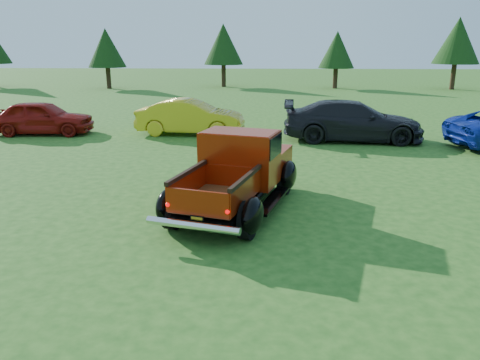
{
  "coord_description": "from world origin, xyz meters",
  "views": [
    {
      "loc": [
        0.13,
        -8.3,
        3.47
      ],
      "look_at": [
        -0.25,
        0.2,
        0.98
      ],
      "focal_mm": 35.0,
      "sensor_mm": 36.0,
      "label": 1
    }
  ],
  "objects": [
    {
      "name": "ground",
      "position": [
        0.0,
        0.0,
        0.0
      ],
      "size": [
        120.0,
        120.0,
        0.0
      ],
      "primitive_type": "plane",
      "color": "#225217",
      "rests_on": "ground"
    },
    {
      "name": "tree_west",
      "position": [
        -12.0,
        29.0,
        3.11
      ],
      "size": [
        2.94,
        2.94,
        4.6
      ],
      "color": "#332114",
      "rests_on": "ground"
    },
    {
      "name": "tree_mid_left",
      "position": [
        -3.0,
        31.0,
        3.38
      ],
      "size": [
        3.2,
        3.2,
        5.0
      ],
      "color": "#332114",
      "rests_on": "ground"
    },
    {
      "name": "tree_mid_right",
      "position": [
        6.0,
        30.0,
        2.97
      ],
      "size": [
        2.82,
        2.82,
        4.4
      ],
      "color": "#332114",
      "rests_on": "ground"
    },
    {
      "name": "tree_east",
      "position": [
        15.0,
        29.5,
        3.66
      ],
      "size": [
        3.46,
        3.46,
        5.4
      ],
      "color": "#332114",
      "rests_on": "ground"
    },
    {
      "name": "pickup_truck",
      "position": [
        -0.32,
        1.62,
        0.79
      ],
      "size": [
        3.08,
        4.75,
        1.66
      ],
      "rotation": [
        0.0,
        0.0,
        -0.28
      ],
      "color": "black",
      "rests_on": "ground"
    },
    {
      "name": "show_car_red",
      "position": [
        -8.5,
        9.68,
        0.66
      ],
      "size": [
        3.96,
        1.75,
        1.33
      ],
      "primitive_type": "imported",
      "rotation": [
        0.0,
        0.0,
        1.62
      ],
      "color": "maroon",
      "rests_on": "ground"
    },
    {
      "name": "show_car_yellow",
      "position": [
        -2.64,
        9.89,
        0.69
      ],
      "size": [
        4.25,
        1.74,
        1.37
      ],
      "primitive_type": "imported",
      "rotation": [
        0.0,
        0.0,
        1.5
      ],
      "color": "gold",
      "rests_on": "ground"
    },
    {
      "name": "show_car_grey",
      "position": [
        3.5,
        8.96,
        0.73
      ],
      "size": [
        5.17,
        2.39,
        1.46
      ],
      "primitive_type": "imported",
      "rotation": [
        0.0,
        0.0,
        1.5
      ],
      "color": "black",
      "rests_on": "ground"
    }
  ]
}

